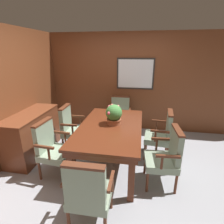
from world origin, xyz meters
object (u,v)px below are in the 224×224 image
at_px(chair_left_far, 72,127).
at_px(chair_head_far, 120,114).
at_px(chair_left_near, 52,147).
at_px(chair_right_far, 162,133).
at_px(chair_right_near, 166,155).
at_px(chair_head_near, 89,192).
at_px(sideboard_cabinet, 33,134).
at_px(dining_table, 111,131).
at_px(potted_plant, 114,114).

xyz_separation_m(chair_left_far, chair_head_far, (0.90, 0.92, 0.00)).
distance_m(chair_left_near, chair_right_far, 2.02).
relative_size(chair_right_near, chair_head_near, 1.00).
distance_m(chair_head_near, sideboard_cabinet, 2.07).
bearing_deg(chair_head_near, chair_left_near, -44.33).
relative_size(chair_head_far, chair_right_near, 1.00).
bearing_deg(sideboard_cabinet, chair_right_far, 7.29).
xyz_separation_m(chair_left_far, chair_left_near, (-0.01, -0.83, 0.00)).
relative_size(chair_left_near, chair_right_far, 1.00).
height_order(chair_left_far, sideboard_cabinet, chair_left_far).
height_order(chair_right_far, sideboard_cabinet, chair_right_far).
relative_size(chair_right_far, sideboard_cabinet, 0.72).
distance_m(chair_head_far, chair_right_near, 1.93).
distance_m(chair_head_far, chair_left_near, 1.97).
bearing_deg(dining_table, potted_plant, 63.88).
bearing_deg(chair_right_far, chair_head_far, -129.26).
relative_size(chair_left_far, chair_left_near, 1.00).
distance_m(chair_head_far, chair_head_near, 2.59).
bearing_deg(dining_table, sideboard_cabinet, 177.23).
relative_size(chair_left_far, chair_right_near, 1.00).
height_order(chair_left_far, chair_head_near, same).
height_order(chair_head_near, potted_plant, potted_plant).
distance_m(chair_right_far, chair_head_near, 1.92).
distance_m(chair_left_far, potted_plant, 1.09).
bearing_deg(chair_left_far, chair_right_near, -114.78).
xyz_separation_m(chair_right_near, sideboard_cabinet, (-2.52, 0.45, -0.07)).
height_order(chair_left_near, chair_head_near, same).
bearing_deg(chair_right_near, dining_table, -116.21).
distance_m(dining_table, chair_head_near, 1.28).
bearing_deg(chair_right_far, chair_left_near, -60.30).
xyz_separation_m(chair_right_near, chair_head_near, (-0.95, -0.90, 0.00)).
bearing_deg(chair_left_far, sideboard_cabinet, 112.73).
distance_m(chair_left_far, chair_head_near, 1.88).
xyz_separation_m(dining_table, chair_right_far, (0.93, 0.40, -0.17)).
relative_size(chair_left_far, chair_head_near, 1.00).
height_order(chair_left_far, potted_plant, potted_plant).
distance_m(chair_left_near, potted_plant, 1.17).
bearing_deg(chair_right_far, chair_right_near, 5.24).
bearing_deg(potted_plant, chair_left_far, 161.85).
height_order(chair_right_near, chair_head_near, same).
relative_size(dining_table, sideboard_cabinet, 1.37).
distance_m(chair_right_near, chair_right_far, 0.77).
bearing_deg(chair_left_far, chair_right_far, -91.79).
bearing_deg(sideboard_cabinet, chair_head_far, 37.97).
height_order(chair_right_far, chair_head_near, same).
bearing_deg(potted_plant, chair_right_far, 19.47).
bearing_deg(chair_right_far, chair_head_near, -24.31).
height_order(dining_table, chair_left_near, chair_left_near).
distance_m(chair_left_far, chair_right_far, 1.83).
distance_m(chair_right_near, chair_head_near, 1.31).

